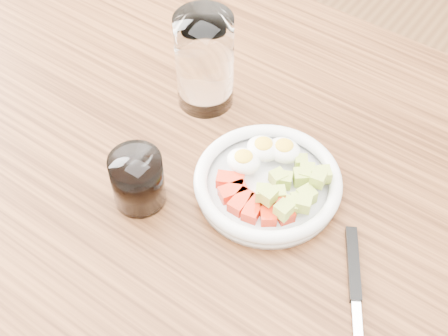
# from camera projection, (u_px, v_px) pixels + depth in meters

# --- Properties ---
(dining_table) EXTENTS (1.50, 0.90, 0.77)m
(dining_table) POSITION_uv_depth(u_px,v_px,m) (226.00, 230.00, 0.94)
(dining_table) COLOR brown
(dining_table) RESTS_ON ground
(bowl) EXTENTS (0.20, 0.20, 0.05)m
(bowl) POSITION_uv_depth(u_px,v_px,m) (268.00, 181.00, 0.85)
(bowl) COLOR white
(bowl) RESTS_ON dining_table
(fork) EXTENTS (0.13, 0.20, 0.01)m
(fork) POSITION_uv_depth(u_px,v_px,m) (355.00, 285.00, 0.76)
(fork) COLOR black
(fork) RESTS_ON dining_table
(water_glass) EXTENTS (0.09, 0.09, 0.15)m
(water_glass) POSITION_uv_depth(u_px,v_px,m) (205.00, 62.00, 0.92)
(water_glass) COLOR white
(water_glass) RESTS_ON dining_table
(coffee_glass) EXTENTS (0.07, 0.07, 0.08)m
(coffee_glass) POSITION_uv_depth(u_px,v_px,m) (138.00, 180.00, 0.82)
(coffee_glass) COLOR white
(coffee_glass) RESTS_ON dining_table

